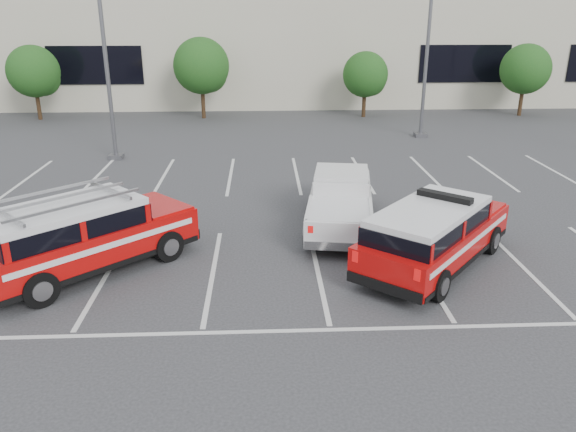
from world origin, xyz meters
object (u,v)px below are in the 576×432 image
(tree_right, at_px, (526,71))
(light_pole_mid, at_px, (429,34))
(tree_left, at_px, (35,73))
(light_pole_left, at_px, (104,39))
(fire_chief_suv, at_px, (434,239))
(convention_building, at_px, (281,32))
(white_pickup, at_px, (340,205))
(tree_mid_left, at_px, (203,68))
(ladder_suv, at_px, (84,240))
(tree_mid_right, at_px, (367,76))

(tree_right, bearing_deg, light_pole_mid, -143.23)
(tree_left, xyz_separation_m, light_pole_left, (6.91, -10.05, 2.41))
(light_pole_mid, height_order, fire_chief_suv, light_pole_mid)
(tree_left, bearing_deg, convention_building, 33.05)
(tree_right, xyz_separation_m, white_pickup, (-14.08, -18.77, -2.12))
(convention_building, relative_size, light_pole_left, 5.86)
(tree_mid_left, xyz_separation_m, ladder_suv, (-1.04, -21.75, -2.19))
(tree_mid_left, xyz_separation_m, fire_chief_suv, (7.92, -21.90, -2.27))
(tree_left, relative_size, light_pole_left, 0.43)
(tree_mid_right, relative_size, tree_right, 0.90)
(tree_left, distance_m, white_pickup, 24.70)
(tree_right, bearing_deg, ladder_suv, -134.05)
(white_pickup, bearing_deg, fire_chief_suv, -48.44)
(tree_right, xyz_separation_m, ladder_suv, (-21.04, -21.75, -1.92))
(light_pole_mid, relative_size, white_pickup, 1.84)
(convention_building, bearing_deg, ladder_suv, -100.99)
(tree_left, height_order, ladder_suv, tree_left)
(tree_mid_left, relative_size, tree_mid_right, 1.21)
(tree_left, distance_m, tree_mid_left, 10.00)
(convention_building, height_order, light_pole_mid, convention_building)
(tree_mid_left, distance_m, fire_chief_suv, 23.40)
(fire_chief_suv, distance_m, white_pickup, 3.71)
(white_pickup, bearing_deg, light_pole_mid, 73.67)
(convention_building, distance_m, tree_mid_right, 11.20)
(ladder_suv, bearing_deg, convention_building, 125.75)
(tree_mid_left, bearing_deg, tree_right, -0.00)
(tree_mid_left, height_order, tree_mid_right, tree_mid_left)
(convention_building, xyz_separation_m, tree_mid_left, (-5.09, -9.82, -1.68))
(white_pickup, bearing_deg, tree_right, 62.00)
(convention_building, bearing_deg, fire_chief_suv, -84.90)
(convention_building, height_order, tree_left, convention_building)
(light_pole_mid, relative_size, fire_chief_suv, 1.91)
(light_pole_left, bearing_deg, tree_right, 23.51)
(light_pole_mid, distance_m, fire_chief_suv, 16.93)
(light_pole_mid, relative_size, ladder_suv, 1.91)
(tree_right, relative_size, ladder_suv, 0.82)
(light_pole_left, bearing_deg, tree_mid_right, 37.50)
(fire_chief_suv, bearing_deg, ladder_suv, -140.12)
(convention_building, xyz_separation_m, light_pole_mid, (6.82, -15.86, 0.47))
(light_pole_left, distance_m, light_pole_mid, 15.52)
(light_pole_left, height_order, light_pole_mid, same)
(tree_left, distance_m, ladder_suv, 23.60)
(tree_left, relative_size, light_pole_mid, 0.43)
(tree_mid_left, bearing_deg, white_pickup, -72.50)
(tree_mid_right, height_order, light_pole_left, light_pole_left)
(tree_right, xyz_separation_m, light_pole_mid, (-8.09, -6.05, 2.41))
(convention_building, xyz_separation_m, white_pickup, (0.83, -28.59, -4.06))
(convention_building, distance_m, tree_mid_left, 11.19)
(convention_building, distance_m, white_pickup, 28.89)
(tree_mid_left, relative_size, light_pole_left, 0.47)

